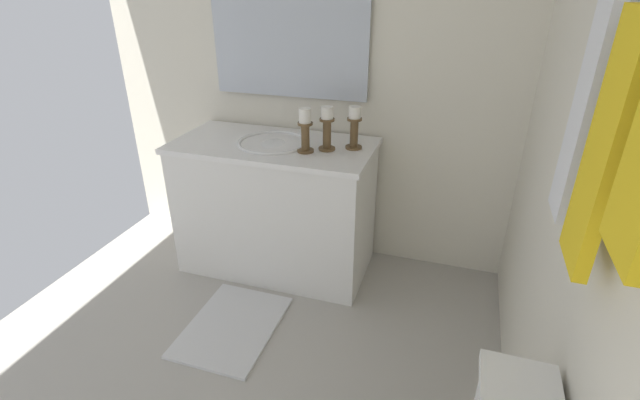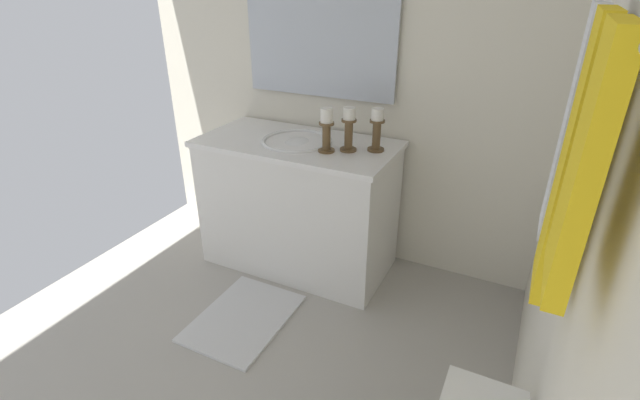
% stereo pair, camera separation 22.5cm
% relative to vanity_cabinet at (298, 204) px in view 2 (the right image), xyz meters
% --- Properties ---
extents(wall_back, '(3.18, 0.04, 2.45)m').
position_rel_vanity_cabinet_xyz_m(wall_back, '(1.27, 1.35, 0.82)').
color(wall_back, silver).
rests_on(wall_back, ground).
extents(wall_left, '(0.04, 2.55, 2.45)m').
position_rel_vanity_cabinet_xyz_m(wall_left, '(-0.33, 0.07, 0.82)').
color(wall_left, silver).
rests_on(wall_left, ground).
extents(vanity_cabinet, '(0.58, 1.14, 0.80)m').
position_rel_vanity_cabinet_xyz_m(vanity_cabinet, '(0.00, 0.00, 0.00)').
color(vanity_cabinet, white).
rests_on(vanity_cabinet, ground).
extents(sink_basin, '(0.40, 0.40, 0.24)m').
position_rel_vanity_cabinet_xyz_m(sink_basin, '(0.00, 0.00, 0.36)').
color(sink_basin, white).
rests_on(sink_basin, vanity_cabinet).
extents(mirror, '(0.02, 0.93, 0.78)m').
position_rel_vanity_cabinet_xyz_m(mirror, '(-0.28, 0.00, 0.99)').
color(mirror, silver).
extents(candle_holder_tall, '(0.09, 0.09, 0.23)m').
position_rel_vanity_cabinet_xyz_m(candle_holder_tall, '(-0.06, 0.45, 0.52)').
color(candle_holder_tall, brown).
rests_on(candle_holder_tall, vanity_cabinet).
extents(candle_holder_short, '(0.09, 0.09, 0.23)m').
position_rel_vanity_cabinet_xyz_m(candle_holder_short, '(0.01, 0.32, 0.52)').
color(candle_holder_short, brown).
rests_on(candle_holder_short, vanity_cabinet).
extents(candle_holder_mid, '(0.09, 0.09, 0.23)m').
position_rel_vanity_cabinet_xyz_m(candle_holder_mid, '(0.07, 0.22, 0.52)').
color(candle_holder_mid, brown).
rests_on(candle_holder_mid, vanity_cabinet).
extents(towel_bar, '(0.71, 0.02, 0.02)m').
position_rel_vanity_cabinet_xyz_m(towel_bar, '(1.23, 1.29, 1.17)').
color(towel_bar, silver).
extents(towel_near_vanity, '(0.15, 0.03, 0.52)m').
position_rel_vanity_cabinet_xyz_m(towel_near_vanity, '(1.00, 1.27, 0.93)').
color(towel_near_vanity, white).
rests_on(towel_near_vanity, towel_bar).
extents(towel_center, '(0.17, 0.03, 0.53)m').
position_rel_vanity_cabinet_xyz_m(towel_center, '(1.23, 1.27, 0.93)').
color(towel_center, yellow).
rests_on(towel_center, towel_bar).
extents(towel_near_corner, '(0.17, 0.03, 0.37)m').
position_rel_vanity_cabinet_xyz_m(towel_near_corner, '(1.47, 1.27, 1.01)').
color(towel_near_corner, yellow).
rests_on(towel_near_corner, towel_bar).
extents(bath_mat, '(0.60, 0.44, 0.02)m').
position_rel_vanity_cabinet_xyz_m(bath_mat, '(0.62, 0.00, -0.39)').
color(bath_mat, silver).
rests_on(bath_mat, ground).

